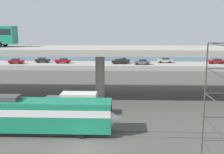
% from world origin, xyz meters
% --- Properties ---
extents(ground_plane, '(260.00, 260.00, 0.00)m').
position_xyz_m(ground_plane, '(0.00, 0.00, 0.00)').
color(ground_plane, '#4C4944').
extents(rail_strip_near, '(110.00, 0.12, 0.12)m').
position_xyz_m(rail_strip_near, '(0.00, 3.23, 0.06)').
color(rail_strip_near, '#59544C').
rests_on(rail_strip_near, ground_plane).
extents(rail_strip_far, '(110.00, 0.12, 0.12)m').
position_xyz_m(rail_strip_far, '(0.00, 4.77, 0.06)').
color(rail_strip_far, '#59544C').
rests_on(rail_strip_far, ground_plane).
extents(train_locomotive, '(17.82, 3.04, 4.18)m').
position_xyz_m(train_locomotive, '(-5.00, 4.00, 2.19)').
color(train_locomotive, '#197A56').
rests_on(train_locomotive, ground_plane).
extents(highway_overpass, '(96.00, 11.62, 8.33)m').
position_xyz_m(highway_overpass, '(0.00, 20.00, 7.67)').
color(highway_overpass, '#9E998E').
rests_on(highway_overpass, ground_plane).
extents(service_truck_east, '(6.80, 2.46, 3.04)m').
position_xyz_m(service_truck_east, '(-2.87, 10.39, 1.64)').
color(service_truck_east, '#515459').
rests_on(service_truck_east, ground_plane).
extents(pier_parking_lot, '(75.32, 10.75, 1.36)m').
position_xyz_m(pier_parking_lot, '(0.00, 55.00, 0.68)').
color(pier_parking_lot, '#9E998E').
rests_on(pier_parking_lot, ground_plane).
extents(parked_car_0, '(4.23, 1.86, 1.50)m').
position_xyz_m(parked_car_0, '(-26.90, 53.19, 2.13)').
color(parked_car_0, maroon).
rests_on(parked_car_0, pier_parking_lot).
extents(parked_car_1, '(4.39, 1.90, 1.50)m').
position_xyz_m(parked_car_1, '(16.22, 56.99, 2.13)').
color(parked_car_1, '#9E998C').
rests_on(parked_car_1, pier_parking_lot).
extents(parked_car_2, '(4.50, 1.83, 1.50)m').
position_xyz_m(parked_car_2, '(-13.68, 54.88, 2.13)').
color(parked_car_2, maroon).
rests_on(parked_car_2, pier_parking_lot).
extents(parked_car_3, '(4.43, 1.89, 1.50)m').
position_xyz_m(parked_car_3, '(3.63, 56.61, 2.13)').
color(parked_car_3, black).
rests_on(parked_car_3, pier_parking_lot).
extents(parked_car_4, '(4.52, 1.85, 1.50)m').
position_xyz_m(parked_car_4, '(9.21, 52.66, 2.13)').
color(parked_car_4, '#515459').
rests_on(parked_car_4, pier_parking_lot).
extents(parked_car_5, '(4.60, 1.93, 1.50)m').
position_xyz_m(parked_car_5, '(2.88, 54.03, 2.14)').
color(parked_car_5, black).
rests_on(parked_car_5, pier_parking_lot).
extents(parked_car_6, '(4.63, 1.96, 1.50)m').
position_xyz_m(parked_car_6, '(30.74, 55.53, 2.14)').
color(parked_car_6, maroon).
rests_on(parked_car_6, pier_parking_lot).
extents(parked_car_7, '(4.12, 1.90, 1.50)m').
position_xyz_m(parked_car_7, '(-20.12, 56.21, 2.13)').
color(parked_car_7, black).
rests_on(parked_car_7, pier_parking_lot).
extents(harbor_water, '(140.00, 36.00, 0.01)m').
position_xyz_m(harbor_water, '(0.00, 78.00, 0.00)').
color(harbor_water, navy).
rests_on(harbor_water, ground_plane).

